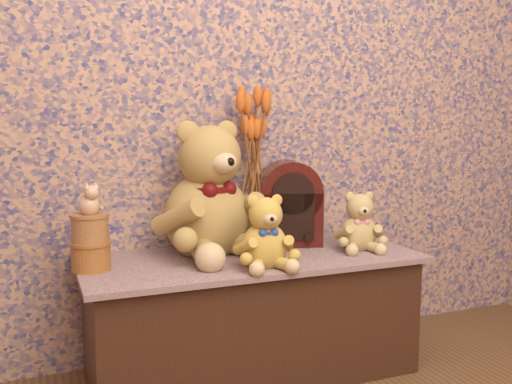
{
  "coord_description": "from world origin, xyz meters",
  "views": [
    {
      "loc": [
        -0.73,
        -0.63,
        0.94
      ],
      "look_at": [
        0.0,
        1.2,
        0.68
      ],
      "focal_mm": 39.84,
      "sensor_mm": 36.0,
      "label": 1
    }
  ],
  "objects_px": {
    "teddy_large": "(207,183)",
    "cathedral_radio": "(289,202)",
    "biscuit_tin_lower": "(91,256)",
    "cat_figurine": "(89,198)",
    "teddy_small": "(359,218)",
    "ceramic_vase": "(253,221)",
    "teddy_medium": "(264,228)"
  },
  "relations": [
    {
      "from": "ceramic_vase",
      "to": "teddy_small",
      "type": "bearing_deg",
      "value": -27.93
    },
    {
      "from": "teddy_medium",
      "to": "biscuit_tin_lower",
      "type": "bearing_deg",
      "value": 167.9
    },
    {
      "from": "teddy_large",
      "to": "cat_figurine",
      "type": "bearing_deg",
      "value": 177.28
    },
    {
      "from": "cathedral_radio",
      "to": "ceramic_vase",
      "type": "bearing_deg",
      "value": -166.71
    },
    {
      "from": "teddy_large",
      "to": "cat_figurine",
      "type": "xyz_separation_m",
      "value": [
        -0.42,
        -0.09,
        -0.02
      ]
    },
    {
      "from": "teddy_large",
      "to": "biscuit_tin_lower",
      "type": "height_order",
      "value": "teddy_large"
    },
    {
      "from": "ceramic_vase",
      "to": "biscuit_tin_lower",
      "type": "xyz_separation_m",
      "value": [
        -0.62,
        -0.12,
        -0.06
      ]
    },
    {
      "from": "teddy_small",
      "to": "cathedral_radio",
      "type": "height_order",
      "value": "cathedral_radio"
    },
    {
      "from": "teddy_medium",
      "to": "cat_figurine",
      "type": "xyz_separation_m",
      "value": [
        -0.55,
        0.17,
        0.11
      ]
    },
    {
      "from": "teddy_large",
      "to": "cathedral_radio",
      "type": "relative_size",
      "value": 1.58
    },
    {
      "from": "teddy_small",
      "to": "ceramic_vase",
      "type": "bearing_deg",
      "value": 166.42
    },
    {
      "from": "teddy_medium",
      "to": "cathedral_radio",
      "type": "bearing_deg",
      "value": 56.76
    },
    {
      "from": "teddy_small",
      "to": "biscuit_tin_lower",
      "type": "bearing_deg",
      "value": -169.48
    },
    {
      "from": "biscuit_tin_lower",
      "to": "cat_figurine",
      "type": "distance_m",
      "value": 0.19
    },
    {
      "from": "ceramic_vase",
      "to": "biscuit_tin_lower",
      "type": "height_order",
      "value": "ceramic_vase"
    },
    {
      "from": "teddy_large",
      "to": "teddy_small",
      "type": "bearing_deg",
      "value": -30.03
    },
    {
      "from": "biscuit_tin_lower",
      "to": "cat_figurine",
      "type": "xyz_separation_m",
      "value": [
        0.0,
        0.0,
        0.19
      ]
    },
    {
      "from": "teddy_large",
      "to": "cat_figurine",
      "type": "relative_size",
      "value": 4.73
    },
    {
      "from": "teddy_small",
      "to": "teddy_large",
      "type": "bearing_deg",
      "value": 178.81
    },
    {
      "from": "biscuit_tin_lower",
      "to": "cat_figurine",
      "type": "relative_size",
      "value": 1.14
    },
    {
      "from": "teddy_large",
      "to": "biscuit_tin_lower",
      "type": "bearing_deg",
      "value": 177.28
    },
    {
      "from": "teddy_large",
      "to": "cathedral_radio",
      "type": "bearing_deg",
      "value": -9.33
    },
    {
      "from": "cathedral_radio",
      "to": "biscuit_tin_lower",
      "type": "relative_size",
      "value": 2.62
    },
    {
      "from": "biscuit_tin_lower",
      "to": "cat_figurine",
      "type": "height_order",
      "value": "cat_figurine"
    },
    {
      "from": "teddy_small",
      "to": "ceramic_vase",
      "type": "distance_m",
      "value": 0.41
    },
    {
      "from": "teddy_large",
      "to": "cathedral_radio",
      "type": "xyz_separation_m",
      "value": [
        0.35,
        0.03,
        -0.1
      ]
    },
    {
      "from": "teddy_medium",
      "to": "cat_figurine",
      "type": "relative_size",
      "value": 2.37
    },
    {
      "from": "cathedral_radio",
      "to": "teddy_large",
      "type": "bearing_deg",
      "value": -159.9
    },
    {
      "from": "teddy_large",
      "to": "teddy_medium",
      "type": "height_order",
      "value": "teddy_large"
    },
    {
      "from": "cathedral_radio",
      "to": "cat_figurine",
      "type": "relative_size",
      "value": 3.0
    },
    {
      "from": "ceramic_vase",
      "to": "teddy_large",
      "type": "bearing_deg",
      "value": -169.63
    },
    {
      "from": "teddy_small",
      "to": "cat_figurine",
      "type": "xyz_separation_m",
      "value": [
        -0.98,
        0.07,
        0.12
      ]
    }
  ]
}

